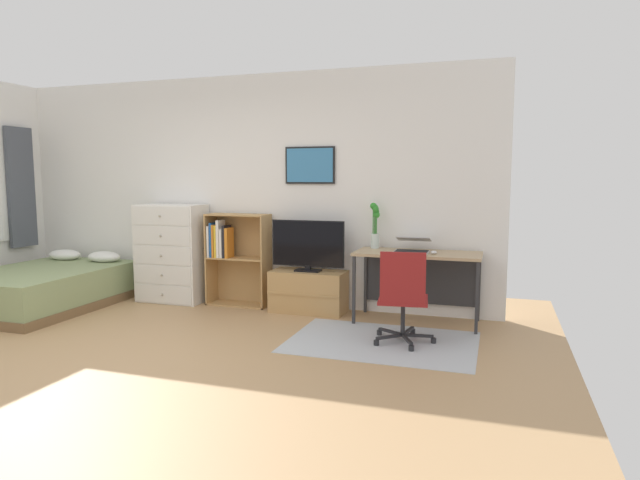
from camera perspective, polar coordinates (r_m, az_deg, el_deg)
name	(u,v)px	position (r m, az deg, el deg)	size (l,w,h in m)	color
ground_plane	(109,365)	(4.80, -21.33, -12.13)	(7.20, 7.20, 0.00)	tan
wall_back_with_posters	(242,190)	(6.61, -8.25, 5.17)	(6.12, 0.09, 2.70)	white
area_rug	(382,342)	(5.10, 6.54, -10.57)	(1.70, 1.20, 0.01)	#B2B7BC
bed	(44,287)	(7.12, -27.01, -4.46)	(1.42, 1.93, 0.58)	brown
dresser	(172,253)	(6.84, -15.31, -1.34)	(0.81, 0.46, 1.18)	white
bookshelf	(232,253)	(6.50, -9.19, -1.32)	(0.74, 0.30, 1.08)	tan
tv_stand	(309,291)	(6.13, -1.21, -5.41)	(0.84, 0.41, 0.46)	tan
television	(308,246)	(6.02, -1.29, -0.63)	(0.84, 0.16, 0.57)	black
desk	(419,264)	(5.77, 10.32, -2.53)	(1.28, 0.58, 0.74)	tan
office_chair	(403,295)	(4.94, 8.71, -5.74)	(0.57, 0.58, 0.86)	#232326
laptop	(413,246)	(5.72, 9.71, -0.58)	(0.36, 0.39, 0.16)	#B7B7BC
computer_mouse	(434,252)	(5.58, 11.87, -1.28)	(0.06, 0.10, 0.03)	silver
bamboo_vase	(375,223)	(5.91, 5.81, 1.74)	(0.10, 0.10, 0.50)	silver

